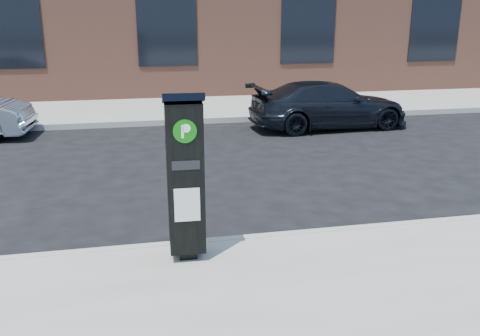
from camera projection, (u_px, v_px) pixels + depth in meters
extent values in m
plane|color=black|center=(239.00, 247.00, 6.57)|extent=(120.00, 120.00, 0.00)
cube|color=gray|center=(166.00, 92.00, 19.68)|extent=(60.00, 12.00, 0.15)
cube|color=#9E9B93|center=(239.00, 243.00, 6.53)|extent=(60.00, 0.12, 0.16)
cube|color=#9E9B93|center=(180.00, 122.00, 14.07)|extent=(60.00, 0.12, 0.16)
cube|color=black|center=(7.00, 13.00, 15.98)|extent=(2.00, 0.06, 3.50)
cube|color=black|center=(166.00, 13.00, 16.95)|extent=(2.00, 0.06, 3.50)
cube|color=black|center=(309.00, 13.00, 17.93)|extent=(2.00, 0.06, 3.50)
cube|color=black|center=(436.00, 13.00, 18.91)|extent=(2.00, 0.06, 3.50)
cube|color=black|center=(188.00, 252.00, 5.99)|extent=(0.21, 0.21, 0.10)
cube|color=black|center=(185.00, 178.00, 5.73)|extent=(0.42, 0.37, 1.73)
cube|color=black|center=(183.00, 98.00, 5.47)|extent=(0.46, 0.41, 0.16)
cylinder|color=#075509|center=(185.00, 131.00, 5.39)|extent=(0.26, 0.02, 0.25)
cube|color=white|center=(185.00, 131.00, 5.39)|extent=(0.09, 0.01, 0.14)
cube|color=silver|center=(187.00, 205.00, 5.63)|extent=(0.29, 0.02, 0.39)
cube|color=black|center=(186.00, 165.00, 5.50)|extent=(0.31, 0.02, 0.10)
imported|color=black|center=(329.00, 105.00, 13.51)|extent=(4.34, 1.96, 1.23)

